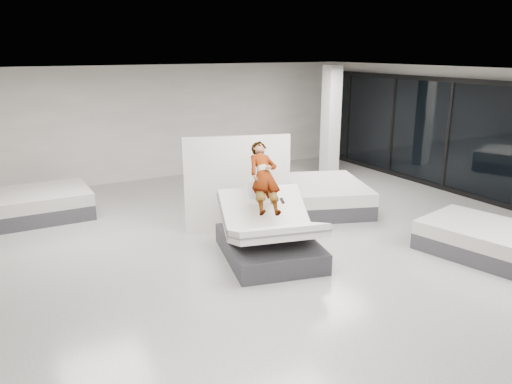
{
  "coord_description": "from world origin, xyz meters",
  "views": [
    {
      "loc": [
        -4.74,
        -6.71,
        3.63
      ],
      "look_at": [
        -0.27,
        1.23,
        1.0
      ],
      "focal_mm": 35.0,
      "sensor_mm": 36.0,
      "label": 1
    }
  ],
  "objects_px": {
    "flat_bed_right_near": "(483,239)",
    "flat_bed_right_far": "(326,195)",
    "divider_panel": "(238,184)",
    "column": "(331,123)",
    "hero_bed": "(269,236)",
    "flat_bed_left_far": "(37,204)",
    "remote": "(282,201)",
    "person": "(265,188)"
  },
  "relations": [
    {
      "from": "divider_panel",
      "to": "flat_bed_left_far",
      "type": "relative_size",
      "value": 0.98
    },
    {
      "from": "flat_bed_left_far",
      "to": "column",
      "type": "distance_m",
      "value": 7.91
    },
    {
      "from": "hero_bed",
      "to": "column",
      "type": "bearing_deg",
      "value": 42.49
    },
    {
      "from": "flat_bed_right_near",
      "to": "hero_bed",
      "type": "bearing_deg",
      "value": 153.18
    },
    {
      "from": "remote",
      "to": "flat_bed_left_far",
      "type": "bearing_deg",
      "value": 141.83
    },
    {
      "from": "hero_bed",
      "to": "flat_bed_left_far",
      "type": "bearing_deg",
      "value": 127.08
    },
    {
      "from": "person",
      "to": "flat_bed_right_near",
      "type": "bearing_deg",
      "value": -17.53
    },
    {
      "from": "remote",
      "to": "flat_bed_right_far",
      "type": "distance_m",
      "value": 3.2
    },
    {
      "from": "hero_bed",
      "to": "remote",
      "type": "xyz_separation_m",
      "value": [
        0.2,
        -0.09,
        0.66
      ]
    },
    {
      "from": "person",
      "to": "divider_panel",
      "type": "distance_m",
      "value": 1.27
    },
    {
      "from": "flat_bed_right_near",
      "to": "flat_bed_left_far",
      "type": "xyz_separation_m",
      "value": [
        -6.84,
        6.2,
        0.03
      ]
    },
    {
      "from": "divider_panel",
      "to": "flat_bed_right_far",
      "type": "bearing_deg",
      "value": 23.83
    },
    {
      "from": "flat_bed_right_near",
      "to": "flat_bed_left_far",
      "type": "distance_m",
      "value": 9.23
    },
    {
      "from": "remote",
      "to": "flat_bed_left_far",
      "type": "relative_size",
      "value": 0.06
    },
    {
      "from": "divider_panel",
      "to": "flat_bed_right_far",
      "type": "relative_size",
      "value": 0.8
    },
    {
      "from": "hero_bed",
      "to": "flat_bed_right_far",
      "type": "relative_size",
      "value": 0.88
    },
    {
      "from": "divider_panel",
      "to": "flat_bed_left_far",
      "type": "bearing_deg",
      "value": 157.88
    },
    {
      "from": "flat_bed_left_far",
      "to": "column",
      "type": "bearing_deg",
      "value": -2.68
    },
    {
      "from": "hero_bed",
      "to": "person",
      "type": "xyz_separation_m",
      "value": [
        0.07,
        0.3,
        0.82
      ]
    },
    {
      "from": "flat_bed_right_far",
      "to": "flat_bed_left_far",
      "type": "relative_size",
      "value": 1.22
    },
    {
      "from": "hero_bed",
      "to": "person",
      "type": "height_order",
      "value": "person"
    },
    {
      "from": "divider_panel",
      "to": "flat_bed_right_near",
      "type": "distance_m",
      "value": 4.74
    },
    {
      "from": "hero_bed",
      "to": "flat_bed_left_far",
      "type": "height_order",
      "value": "hero_bed"
    },
    {
      "from": "divider_panel",
      "to": "flat_bed_right_far",
      "type": "distance_m",
      "value": 2.58
    },
    {
      "from": "flat_bed_right_near",
      "to": "flat_bed_right_far",
      "type": "bearing_deg",
      "value": 103.1
    },
    {
      "from": "remote",
      "to": "divider_panel",
      "type": "relative_size",
      "value": 0.06
    },
    {
      "from": "divider_panel",
      "to": "column",
      "type": "bearing_deg",
      "value": 47.76
    },
    {
      "from": "flat_bed_right_far",
      "to": "column",
      "type": "xyz_separation_m",
      "value": [
        1.8,
        2.23,
        1.29
      ]
    },
    {
      "from": "hero_bed",
      "to": "flat_bed_right_far",
      "type": "bearing_deg",
      "value": 34.74
    },
    {
      "from": "hero_bed",
      "to": "flat_bed_right_near",
      "type": "bearing_deg",
      "value": -26.82
    },
    {
      "from": "flat_bed_right_far",
      "to": "flat_bed_right_near",
      "type": "bearing_deg",
      "value": -76.9
    },
    {
      "from": "remote",
      "to": "flat_bed_right_far",
      "type": "relative_size",
      "value": 0.05
    },
    {
      "from": "flat_bed_right_far",
      "to": "flat_bed_right_near",
      "type": "height_order",
      "value": "flat_bed_right_far"
    },
    {
      "from": "hero_bed",
      "to": "column",
      "type": "distance_m",
      "value": 6.15
    },
    {
      "from": "person",
      "to": "remote",
      "type": "height_order",
      "value": "person"
    },
    {
      "from": "hero_bed",
      "to": "remote",
      "type": "distance_m",
      "value": 0.69
    },
    {
      "from": "flat_bed_right_far",
      "to": "divider_panel",
      "type": "bearing_deg",
      "value": -173.36
    },
    {
      "from": "flat_bed_right_near",
      "to": "column",
      "type": "relative_size",
      "value": 0.72
    },
    {
      "from": "remote",
      "to": "flat_bed_right_far",
      "type": "height_order",
      "value": "remote"
    },
    {
      "from": "column",
      "to": "flat_bed_right_far",
      "type": "bearing_deg",
      "value": -128.78
    },
    {
      "from": "person",
      "to": "flat_bed_right_far",
      "type": "distance_m",
      "value": 3.13
    },
    {
      "from": "divider_panel",
      "to": "column",
      "type": "relative_size",
      "value": 0.68
    }
  ]
}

